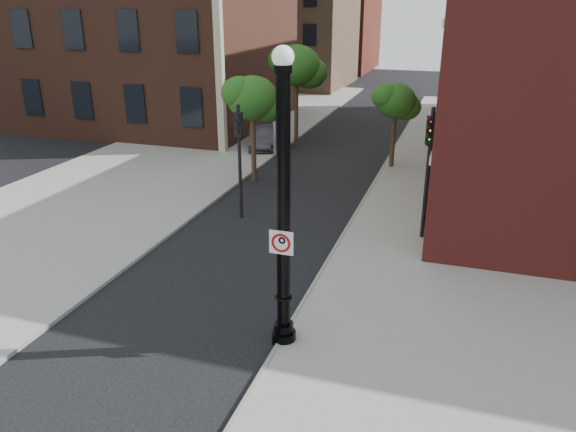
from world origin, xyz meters
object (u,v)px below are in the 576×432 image
(parked_car, at_px, (261,137))
(no_parking_sign, at_px, (281,243))
(traffic_signal_right, at_px, (429,153))
(traffic_signal_left, at_px, (239,143))
(lamppost, at_px, (283,220))

(parked_car, bearing_deg, no_parking_sign, -88.02)
(no_parking_sign, height_order, parked_car, no_parking_sign)
(traffic_signal_right, bearing_deg, traffic_signal_left, 157.53)
(parked_car, height_order, traffic_signal_right, traffic_signal_right)
(parked_car, bearing_deg, traffic_signal_left, -93.58)
(lamppost, height_order, parked_car, lamppost)
(lamppost, xyz_separation_m, parked_car, (-7.51, 18.47, -2.69))
(no_parking_sign, relative_size, traffic_signal_left, 0.13)
(lamppost, xyz_separation_m, no_parking_sign, (0.00, -0.18, -0.50))
(no_parking_sign, distance_m, traffic_signal_left, 9.04)
(traffic_signal_right, bearing_deg, parked_car, 111.17)
(lamppost, bearing_deg, parked_car, 112.14)
(lamppost, bearing_deg, traffic_signal_left, 119.40)
(lamppost, height_order, traffic_signal_left, lamppost)
(lamppost, relative_size, parked_car, 1.82)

